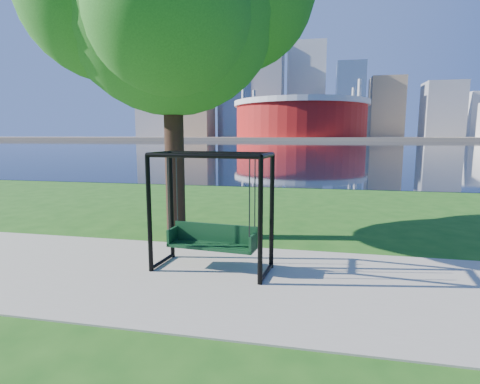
# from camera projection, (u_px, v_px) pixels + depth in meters

# --- Properties ---
(ground) EXTENTS (900.00, 900.00, 0.00)m
(ground) POSITION_uv_depth(u_px,v_px,m) (243.00, 271.00, 7.22)
(ground) COLOR #1E5114
(ground) RESTS_ON ground
(path) EXTENTS (120.00, 4.00, 0.03)m
(path) POSITION_uv_depth(u_px,v_px,m) (238.00, 280.00, 6.74)
(path) COLOR #9E937F
(path) RESTS_ON ground
(river) EXTENTS (900.00, 180.00, 0.02)m
(river) POSITION_uv_depth(u_px,v_px,m) (313.00, 145.00, 106.00)
(river) COLOR black
(river) RESTS_ON ground
(far_bank) EXTENTS (900.00, 228.00, 2.00)m
(far_bank) POSITION_uv_depth(u_px,v_px,m) (317.00, 138.00, 303.41)
(far_bank) COLOR #937F60
(far_bank) RESTS_ON ground
(stadium) EXTENTS (83.00, 83.00, 32.00)m
(stadium) POSITION_uv_depth(u_px,v_px,m) (300.00, 118.00, 234.71)
(stadium) COLOR maroon
(stadium) RESTS_ON far_bank
(skyline) EXTENTS (392.00, 66.00, 96.50)m
(skyline) POSITION_uv_depth(u_px,v_px,m) (313.00, 96.00, 312.09)
(skyline) COLOR gray
(skyline) RESTS_ON far_bank
(swing) EXTENTS (2.32, 1.19, 2.29)m
(swing) POSITION_uv_depth(u_px,v_px,m) (212.00, 214.00, 7.13)
(swing) COLOR black
(swing) RESTS_ON ground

